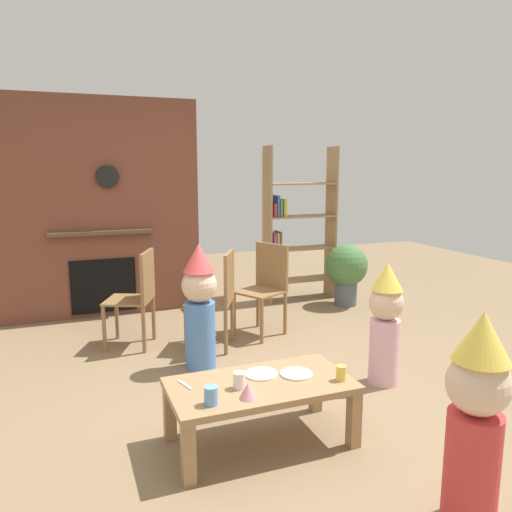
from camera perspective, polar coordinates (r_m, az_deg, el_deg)
name	(u,v)px	position (r m, az deg, el deg)	size (l,w,h in m)	color
ground_plane	(257,399)	(3.76, 0.08, -15.94)	(12.00, 12.00, 0.00)	#846B4C
brick_fireplace_feature	(99,209)	(5.78, -17.48, 5.09)	(2.20, 0.28, 2.40)	brown
bookshelf	(294,231)	(6.20, 4.33, 2.83)	(0.90, 0.28, 1.90)	#9E7A51
coffee_table	(261,392)	(3.10, 0.52, -15.23)	(1.10, 0.57, 0.39)	#9E7A51
paper_cup_near_left	(341,373)	(3.13, 9.67, -13.02)	(0.06, 0.06, 0.09)	#F2CC4C
paper_cup_near_right	(211,396)	(2.81, -5.15, -15.57)	(0.07, 0.07, 0.10)	#669EE0
paper_cup_center	(239,380)	(2.98, -1.91, -13.99)	(0.07, 0.07, 0.10)	silver
paper_plate_front	(296,374)	(3.18, 4.61, -13.23)	(0.20, 0.20, 0.01)	white
paper_plate_rear	(261,374)	(3.17, 0.60, -13.30)	(0.20, 0.20, 0.01)	white
birthday_cake_slice	(248,391)	(2.86, -0.95, -15.14)	(0.10, 0.10, 0.09)	pink
table_fork	(185,385)	(3.06, -8.08, -14.36)	(0.15, 0.02, 0.01)	silver
child_with_cone_hat	(476,415)	(2.58, 23.79, -16.26)	(0.29, 0.29, 1.03)	#D13838
child_in_pink	(386,320)	(3.96, 14.55, -7.13)	(0.26, 0.26, 0.95)	#EAB2C6
child_by_the_chairs	(200,303)	(4.14, -6.45, -5.36)	(0.29, 0.29, 1.05)	#4C7FC6
dining_chair_left	(138,293)	(4.74, -13.29, -4.09)	(0.53, 0.53, 0.90)	olive
dining_chair_middle	(219,294)	(4.58, -4.20, -4.33)	(0.54, 0.54, 0.90)	olive
dining_chair_right	(266,283)	(4.99, 1.12, -3.12)	(0.54, 0.54, 0.90)	olive
potted_plant_tall	(346,269)	(6.10, 10.26, -1.47)	(0.51, 0.51, 0.74)	#4C5660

